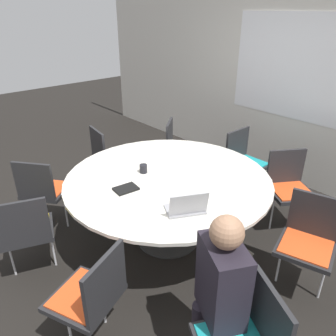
% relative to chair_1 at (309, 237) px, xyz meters
% --- Properties ---
extents(ground_plane, '(16.00, 16.00, 0.00)m').
position_rel_chair_1_xyz_m(ground_plane, '(-1.27, -0.44, -0.53)').
color(ground_plane, black).
extents(wall_back, '(8.00, 0.07, 2.70)m').
position_rel_chair_1_xyz_m(wall_back, '(-1.27, 1.77, 0.83)').
color(wall_back, silver).
rests_on(wall_back, ground_plane).
extents(conference_table, '(2.01, 2.01, 0.75)m').
position_rel_chair_1_xyz_m(conference_table, '(-1.27, -0.44, 0.12)').
color(conference_table, '#333333').
rests_on(conference_table, ground_plane).
extents(chair_1, '(0.54, 0.53, 0.87)m').
position_rel_chair_1_xyz_m(chair_1, '(0.00, 0.00, 0.00)').
color(chair_1, '#262628').
rests_on(chair_1, ground_plane).
extents(chair_2, '(0.59, 0.60, 0.87)m').
position_rel_chair_1_xyz_m(chair_2, '(-0.59, 0.72, 0.00)').
color(chair_2, '#262628').
rests_on(chair_2, ground_plane).
extents(chair_3, '(0.42, 0.44, 0.87)m').
position_rel_chair_1_xyz_m(chair_3, '(-1.32, 0.90, 0.00)').
color(chair_3, '#262628').
rests_on(chair_3, ground_plane).
extents(chair_4, '(0.60, 0.61, 0.87)m').
position_rel_chair_1_xyz_m(chair_4, '(-2.17, 0.55, 0.00)').
color(chair_4, '#262628').
rests_on(chair_4, ground_plane).
extents(chair_5, '(0.50, 0.48, 0.87)m').
position_rel_chair_1_xyz_m(chair_5, '(-2.60, -0.31, 0.00)').
color(chair_5, '#262628').
rests_on(chair_5, ground_plane).
extents(chair_6, '(0.60, 0.60, 0.87)m').
position_rel_chair_1_xyz_m(chair_6, '(-2.29, -1.32, 0.00)').
color(chair_6, '#262628').
rests_on(chair_6, ground_plane).
extents(chair_7, '(0.55, 0.56, 0.87)m').
position_rel_chair_1_xyz_m(chair_7, '(-1.69, -1.72, 0.00)').
color(chair_7, '#262628').
rests_on(chair_7, ground_plane).
extents(chair_8, '(0.56, 0.57, 0.87)m').
position_rel_chair_1_xyz_m(chair_8, '(-0.68, -1.65, 0.00)').
color(chair_8, '#262628').
rests_on(chair_8, ground_plane).
extents(person_0, '(0.42, 0.36, 1.22)m').
position_rel_chair_1_xyz_m(person_0, '(-0.04, -1.12, 0.19)').
color(person_0, '#231E28').
rests_on(person_0, ground_plane).
extents(laptop, '(0.35, 0.38, 0.21)m').
position_rel_chair_1_xyz_m(laptop, '(-0.71, -0.74, 0.28)').
color(laptop, '#99999E').
rests_on(laptop, conference_table).
extents(spiral_notebook, '(0.17, 0.23, 0.02)m').
position_rel_chair_1_xyz_m(spiral_notebook, '(-1.34, -0.89, 0.23)').
color(spiral_notebook, black).
rests_on(spiral_notebook, conference_table).
extents(coffee_cup, '(0.08, 0.08, 0.09)m').
position_rel_chair_1_xyz_m(coffee_cup, '(-1.51, -0.56, 0.27)').
color(coffee_cup, black).
rests_on(coffee_cup, conference_table).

